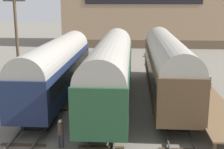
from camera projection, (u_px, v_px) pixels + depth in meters
ground_plane at (106, 127)px, 20.55m from camera, size 200.00×200.00×0.00m
track_left at (39, 123)px, 20.82m from camera, size 2.60×60.00×0.26m
track_middle at (106, 125)px, 20.52m from camera, size 2.60×60.00×0.26m
track_right at (175, 127)px, 20.22m from camera, size 2.60×60.00×0.26m
train_car_green at (111, 67)px, 24.69m from camera, size 3.07×18.59×5.32m
train_car_brown at (166, 63)px, 26.23m from camera, size 2.92×18.57×5.33m
train_car_navy at (57, 66)px, 25.72m from camera, size 2.86×16.61×5.05m
station_platform at (206, 100)px, 22.79m from camera, size 2.52×14.43×1.12m
bench at (203, 83)px, 25.50m from camera, size 1.40×0.40×0.91m
person_worker at (61, 131)px, 17.49m from camera, size 0.32×0.32×1.69m
utility_pole at (17, 43)px, 25.44m from camera, size 1.80×0.24×9.26m
warehouse_building at (142, 5)px, 58.44m from camera, size 28.32×11.95×14.87m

